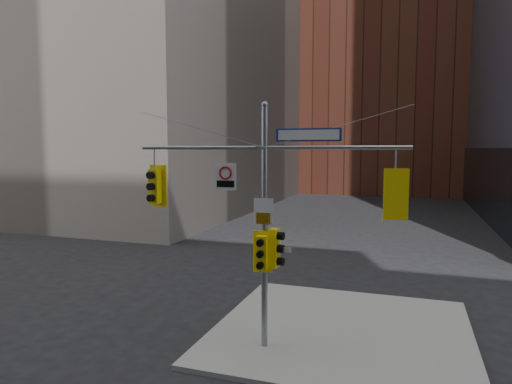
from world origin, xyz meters
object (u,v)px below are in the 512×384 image
Objects in this scene: signal_assembly at (265,203)px; traffic_light_pole_front at (262,253)px; street_sign_blade at (308,135)px; traffic_light_west_arm at (155,186)px; traffic_light_pole_side at (275,248)px; traffic_light_east_arm at (395,194)px; regulatory_sign_arm at (226,176)px.

signal_assembly is 1.43m from traffic_light_pole_front.
traffic_light_west_arm is at bearing -176.65° from street_sign_blade.
traffic_light_pole_side is (0.33, 0.00, -1.31)m from signal_assembly.
signal_assembly is at bearing 84.55° from traffic_light_pole_front.
signal_assembly is at bearing -176.38° from street_sign_blade.
traffic_light_east_arm is 0.72× the size of street_sign_blade.
regulatory_sign_arm reaches higher than traffic_light_pole_front.
traffic_light_pole_side is at bearing -11.66° from traffic_light_east_arm.
traffic_light_east_arm is (7.19, -0.01, -0.00)m from traffic_light_west_arm.
signal_assembly reaches higher than street_sign_blade.
traffic_light_pole_side is 2.57m from regulatory_sign_arm.
traffic_light_east_arm is 3.67m from traffic_light_pole_side.
traffic_light_west_arm is 4.04m from traffic_light_pole_front.
traffic_light_west_arm is at bearing 170.22° from traffic_light_pole_front.
street_sign_blade is at bearing -2.89° from regulatory_sign_arm.
traffic_light_east_arm is 4.80m from regulatory_sign_arm.
traffic_light_west_arm is 5.11m from street_sign_blade.
traffic_light_west_arm is 0.71× the size of street_sign_blade.
signal_assembly is 6.08× the size of traffic_light_west_arm.
traffic_light_west_arm is 1.63× the size of regulatory_sign_arm.
traffic_light_pole_side is at bearing 7.09° from traffic_light_west_arm.
traffic_light_west_arm is 4.29m from traffic_light_pole_side.
traffic_light_pole_side is 3.37m from street_sign_blade.
street_sign_blade is at bearing -11.70° from traffic_light_east_arm.
traffic_light_west_arm is at bearing 96.06° from traffic_light_pole_side.
traffic_light_east_arm is at bearing 3.40° from street_sign_blade.
signal_assembly is at bearing -11.62° from traffic_light_east_arm.
traffic_light_east_arm is at bearing -1.06° from traffic_light_pole_front.
traffic_light_east_arm is at bearing 0.01° from signal_assembly.
street_sign_blade is at bearing 0.15° from signal_assembly.
traffic_light_east_arm reaches higher than traffic_light_pole_side.
traffic_light_east_arm is at bearing 7.16° from traffic_light_west_arm.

